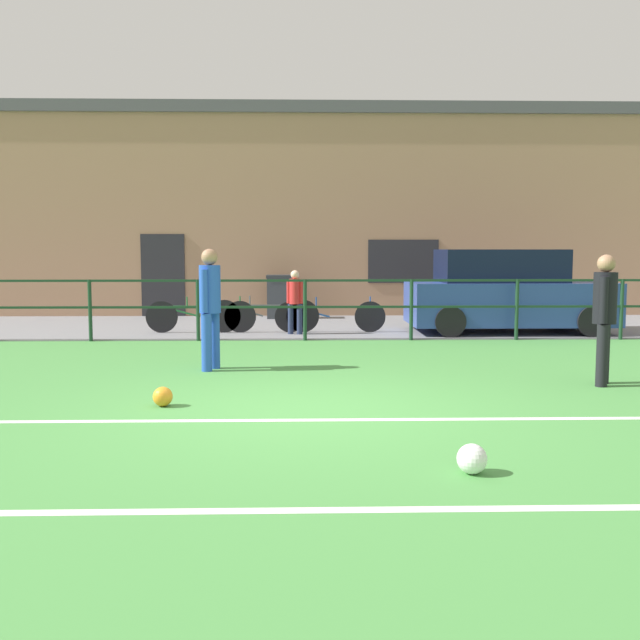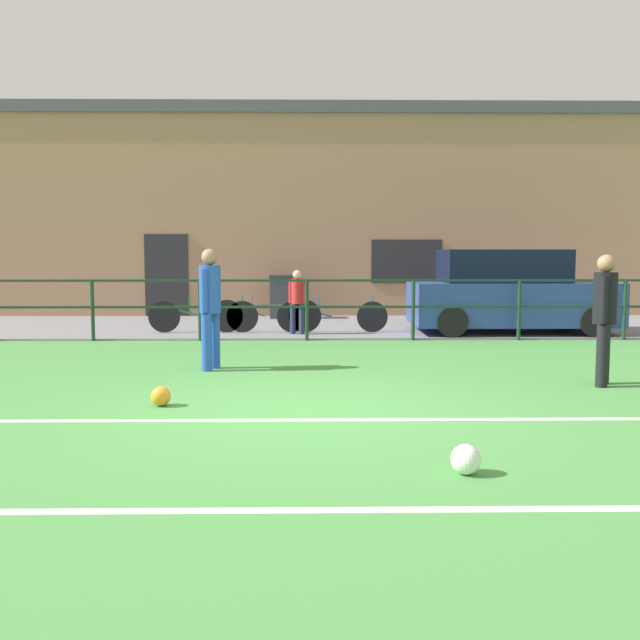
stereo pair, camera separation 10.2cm
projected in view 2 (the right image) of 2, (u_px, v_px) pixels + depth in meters
name	position (u px, v px, depth m)	size (l,w,h in m)	color
ground	(305.00, 412.00, 7.70)	(60.00, 44.00, 0.04)	#478C42
field_line_touchline	(305.00, 420.00, 7.25)	(36.00, 0.11, 0.00)	white
field_line_hash	(303.00, 510.00, 4.73)	(36.00, 0.11, 0.00)	white
pavement_strip	(307.00, 326.00, 16.15)	(48.00, 5.00, 0.02)	slate
perimeter_fence	(307.00, 301.00, 13.59)	(36.07, 0.07, 1.15)	#193823
clubhouse_facade	(307.00, 212.00, 19.58)	(28.00, 2.56, 5.42)	#A37A5B
player_goalkeeper	(605.00, 312.00, 9.02)	(0.29, 0.41, 1.64)	black
player_striker	(210.00, 301.00, 10.23)	(0.30, 0.45, 1.71)	blue
soccer_ball_match	(466.00, 459.00, 5.49)	(0.23, 0.23, 0.23)	white
soccer_ball_spare	(161.00, 396.00, 7.90)	(0.22, 0.22, 0.22)	orange
spectator_child	(297.00, 298.00, 14.47)	(0.34, 0.22, 1.28)	#232D4C
parked_car_red	(509.00, 293.00, 14.83)	(4.06, 1.94, 1.69)	#28428E
bicycle_parked_0	(203.00, 316.00, 14.79)	(2.24, 0.04, 0.74)	black
bicycle_parked_1	(266.00, 315.00, 14.81)	(2.26, 0.04, 0.76)	black
bicycle_parked_2	(332.00, 316.00, 14.83)	(2.27, 0.04, 0.73)	black
trash_bin_0	(283.00, 296.00, 17.90)	(0.63, 0.53, 1.07)	#33383D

